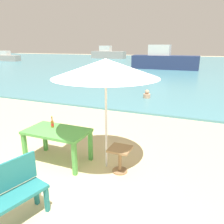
{
  "coord_description": "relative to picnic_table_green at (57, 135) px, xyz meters",
  "views": [
    {
      "loc": [
        2.11,
        -2.96,
        2.54
      ],
      "look_at": [
        -0.38,
        3.0,
        0.6
      ],
      "focal_mm": 35.58,
      "sensor_mm": 36.0,
      "label": 1
    }
  ],
  "objects": [
    {
      "name": "bench_teal_center",
      "position": [
        0.44,
        -1.88,
        -0.11
      ],
      "size": [
        0.66,
        1.25,
        0.95
      ],
      "color": "#237275",
      "rests_on": "ground_plane"
    },
    {
      "name": "boat_cargo_ship",
      "position": [
        -15.42,
        38.04,
        0.32
      ],
      "size": [
        6.8,
        1.85,
        2.47
      ],
      "color": "gray",
      "rests_on": "sea_water"
    },
    {
      "name": "side_table_wood",
      "position": [
        1.44,
        0.13,
        -0.3
      ],
      "size": [
        0.44,
        0.44,
        0.54
      ],
      "color": "olive",
      "rests_on": "ground_plane"
    },
    {
      "name": "boat_barge",
      "position": [
        -27.82,
        24.59,
        0.02
      ],
      "size": [
        4.53,
        1.24,
        1.65
      ],
      "color": "gray",
      "rests_on": "sea_water"
    },
    {
      "name": "patio_umbrella",
      "position": [
        1.09,
        0.21,
        1.47
      ],
      "size": [
        2.1,
        2.1,
        2.3
      ],
      "color": "silver",
      "rests_on": "ground_plane"
    },
    {
      "name": "picnic_table_green",
      "position": [
        0.0,
        0.0,
        0.0
      ],
      "size": [
        1.4,
        0.8,
        0.76
      ],
      "color": "#4C9E47",
      "rests_on": "ground_plane"
    },
    {
      "name": "swimmer_person",
      "position": [
        0.36,
        6.72,
        -0.41
      ],
      "size": [
        0.34,
        0.34,
        0.41
      ],
      "color": "tan",
      "rests_on": "sea_water"
    },
    {
      "name": "sea_water",
      "position": [
        0.76,
        29.24,
        -0.61
      ],
      "size": [
        120.0,
        50.0,
        0.08
      ],
      "primitive_type": "cube",
      "color": "teal",
      "rests_on": "ground_plane"
    },
    {
      "name": "boat_ferry",
      "position": [
        -1.42,
        21.28,
        0.35
      ],
      "size": [
        7.04,
        1.92,
        2.56
      ],
      "color": "navy",
      "rests_on": "sea_water"
    },
    {
      "name": "ground_plane",
      "position": [
        0.76,
        -0.76,
        -0.65
      ],
      "size": [
        120.0,
        120.0,
        0.0
      ],
      "primitive_type": "plane",
      "color": "beige"
    },
    {
      "name": "beer_bottle_amber",
      "position": [
        -0.19,
        0.11,
        0.2
      ],
      "size": [
        0.07,
        0.07,
        0.26
      ],
      "color": "brown",
      "rests_on": "picnic_table_green"
    }
  ]
}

